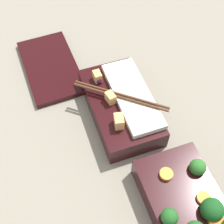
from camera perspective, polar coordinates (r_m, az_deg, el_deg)
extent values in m
plane|color=gray|center=(0.63, 6.48, -7.41)|extent=(3.00, 3.00, 0.00)
cube|color=black|center=(0.57, 13.70, -17.16)|extent=(0.22, 0.12, 0.05)
sphere|color=#19511E|center=(0.55, 17.85, -16.64)|extent=(0.04, 0.04, 0.04)
sphere|color=#236023|center=(0.53, 10.48, -18.34)|extent=(0.03, 0.03, 0.03)
sphere|color=#2D7028|center=(0.57, 15.40, -9.71)|extent=(0.03, 0.03, 0.03)
cylinder|color=orange|center=(0.56, 10.32, -10.98)|extent=(0.03, 0.03, 0.01)
cylinder|color=orange|center=(0.55, 18.81, -18.32)|extent=(0.04, 0.04, 0.01)
cylinder|color=orange|center=(0.56, 16.41, -14.87)|extent=(0.03, 0.03, 0.01)
cube|color=black|center=(0.66, 1.53, 0.96)|extent=(0.22, 0.12, 0.05)
cube|color=silver|center=(0.64, 3.73, 3.10)|extent=(0.19, 0.07, 0.01)
cube|color=#EAB266|center=(0.60, 1.27, -1.70)|extent=(0.03, 0.02, 0.03)
cube|color=#EAB266|center=(0.63, -0.28, 2.63)|extent=(0.02, 0.02, 0.02)
cube|color=#EAB266|center=(0.67, -2.70, 6.52)|extent=(0.02, 0.02, 0.02)
sphere|color=#4C1E4C|center=(0.67, -2.42, 5.74)|extent=(0.01, 0.01, 0.01)
cylinder|color=#56331E|center=(0.63, 1.71, 3.21)|extent=(0.13, 0.16, 0.01)
cylinder|color=#56331E|center=(0.63, 1.50, 2.74)|extent=(0.13, 0.16, 0.01)
cube|color=black|center=(0.77, -11.14, 8.10)|extent=(0.22, 0.13, 0.01)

